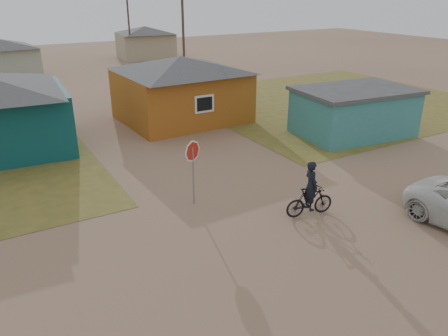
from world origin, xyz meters
The scene contains 9 objects.
ground centered at (0.00, 0.00, 0.00)m, with size 120.00×120.00×0.00m, color #936F55.
grass_ne centered at (14.00, 13.00, 0.01)m, with size 20.00×18.00×0.00m, color olive.
house_yellow centered at (2.50, 14.00, 2.00)m, with size 7.72×6.76×3.90m.
shed_turquoise centered at (9.50, 6.50, 1.31)m, with size 6.71×4.93×2.60m.
house_beige_east centered at (10.00, 40.00, 1.86)m, with size 6.95×6.05×3.60m.
utility_pole_near centered at (6.50, 22.00, 4.14)m, with size 1.40×0.20×8.00m.
utility_pole_far centered at (7.50, 38.00, 4.14)m, with size 1.40×0.20×8.00m.
stop_sign centered at (-2.06, 3.22, 1.87)m, with size 0.83×0.07×2.55m.
cyclist centered at (1.13, 0.31, 0.76)m, with size 1.91×0.86×2.09m.
Camera 1 is at (-8.57, -10.26, 7.62)m, focal length 35.00 mm.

